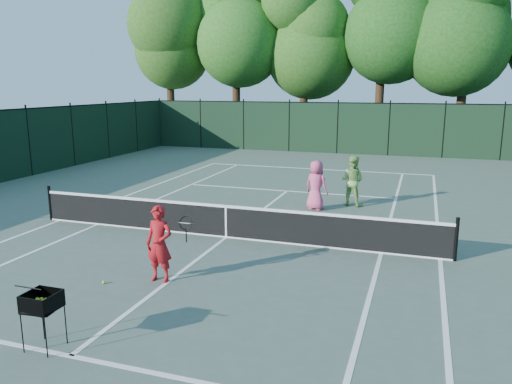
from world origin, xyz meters
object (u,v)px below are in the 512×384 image
(player_pink, at_px, (316,185))
(ball_hopper, at_px, (42,302))
(player_green, at_px, (352,181))
(loose_ball_midcourt, at_px, (104,282))
(coach, at_px, (159,244))

(player_pink, distance_m, ball_hopper, 10.42)
(player_green, relative_size, loose_ball_midcourt, 25.32)
(player_green, bearing_deg, ball_hopper, 86.27)
(player_pink, bearing_deg, loose_ball_midcourt, 90.13)
(coach, relative_size, loose_ball_midcourt, 24.03)
(coach, bearing_deg, ball_hopper, -95.26)
(player_green, xyz_separation_m, ball_hopper, (-3.24, -11.15, -0.08))
(player_pink, xyz_separation_m, player_green, (1.05, 0.97, 0.04))
(coach, relative_size, ball_hopper, 1.75)
(ball_hopper, xyz_separation_m, loose_ball_midcourt, (-0.69, 2.50, -0.75))
(coach, relative_size, player_green, 0.95)
(ball_hopper, relative_size, loose_ball_midcourt, 13.73)
(player_pink, relative_size, loose_ball_midcourt, 24.20)
(coach, xyz_separation_m, ball_hopper, (-0.36, -3.03, -0.04))
(coach, height_order, player_pink, player_pink)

